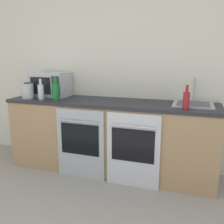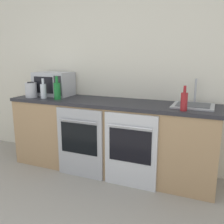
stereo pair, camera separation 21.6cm
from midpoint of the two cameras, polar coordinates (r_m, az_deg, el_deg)
The scene contains 10 objects.
wall_back at distance 3.24m, azimuth 3.69°, elevation 10.74°, with size 10.00×0.06×2.60m.
counter_back at distance 3.09m, azimuth 1.47°, elevation -5.55°, with size 2.52×0.61×0.88m.
oven_left at distance 2.93m, azimuth -5.33°, elevation -7.11°, with size 0.58×0.06×0.82m.
oven_right at distance 2.71m, azimuth 6.48°, elevation -8.84°, with size 0.58×0.06×0.82m.
microwave at distance 3.45m, azimuth -11.41°, elevation 6.32°, with size 0.49×0.33×0.31m.
bottle_red at distance 2.56m, azimuth 18.49°, elevation 2.38°, with size 0.07×0.07×0.25m.
bottle_clear at distance 3.25m, azimuth -13.59°, elevation 4.78°, with size 0.07×0.07×0.25m.
bottle_green at distance 3.13m, azimuth -10.50°, elevation 4.89°, with size 0.08×0.08×0.29m.
kettle at distance 3.36m, azimuth -16.28°, elevation 4.85°, with size 0.15×0.15×0.20m.
sink at distance 2.84m, azimuth 20.17°, elevation 1.54°, with size 0.43×0.40×0.28m.
Camera 2 is at (1.17, -0.55, 1.42)m, focal length 40.00 mm.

